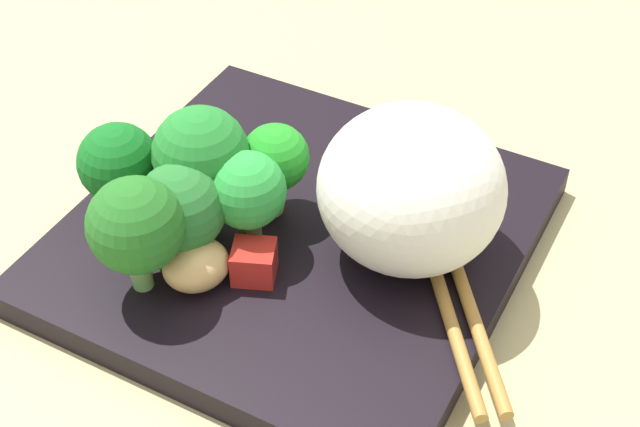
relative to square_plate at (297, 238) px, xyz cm
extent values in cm
cube|color=tan|center=(0.00, 0.00, -1.91)|extent=(110.00, 110.00, 2.00)
cube|color=black|center=(0.00, 0.00, 0.00)|extent=(25.72, 25.72, 1.81)
ellipsoid|color=white|center=(1.41, -6.33, 5.43)|extent=(12.13, 12.26, 9.04)
cylinder|color=#7FB652|center=(-5.32, 4.22, 2.05)|extent=(1.85, 1.55, 2.47)
sphere|color=#266A2D|center=(-5.22, 4.07, 4.61)|extent=(4.97, 4.97, 4.97)
cylinder|color=#6BA756|center=(-8.18, 4.88, 2.41)|extent=(1.56, 1.46, 3.07)
sphere|color=#226621|center=(-8.14, 4.62, 5.47)|extent=(5.13, 5.13, 5.13)
cylinder|color=#649047|center=(-2.60, 1.41, 2.14)|extent=(1.67, 1.57, 2.55)
sphere|color=green|center=(-2.51, 1.58, 4.91)|extent=(4.35, 4.35, 4.35)
cylinder|color=#80BA4F|center=(0.60, 1.93, 2.20)|extent=(2.47, 2.49, 2.83)
sphere|color=#228D23|center=(0.80, 1.83, 4.77)|extent=(3.91, 3.91, 3.91)
cylinder|color=#73BF5B|center=(-2.27, 4.81, 2.46)|extent=(2.16, 1.80, 3.29)
sphere|color=#21772B|center=(-2.13, 4.78, 5.87)|extent=(5.41, 5.41, 5.41)
cylinder|color=#59A047|center=(-3.84, 9.32, 1.88)|extent=(1.69, 2.02, 2.22)
sphere|color=#13601E|center=(-3.76, 9.47, 4.49)|extent=(4.69, 4.69, 4.69)
cylinder|color=orange|center=(0.14, 5.77, 1.15)|extent=(3.00, 3.00, 0.50)
cylinder|color=orange|center=(-0.62, 8.53, 1.12)|extent=(3.68, 3.68, 0.42)
cylinder|color=orange|center=(1.89, 7.17, 1.27)|extent=(2.52, 2.52, 0.74)
cylinder|color=orange|center=(2.59, 4.51, 1.29)|extent=(2.84, 2.84, 0.76)
cylinder|color=orange|center=(-6.62, 8.01, 1.16)|extent=(2.64, 2.64, 0.52)
cube|color=red|center=(-3.45, 7.11, 1.54)|extent=(2.91, 2.26, 1.26)
cube|color=red|center=(-4.52, 0.03, 1.93)|extent=(2.93, 3.01, 2.04)
ellipsoid|color=tan|center=(-6.50, 2.40, 2.24)|extent=(4.87, 4.74, 2.68)
cylinder|color=#A27636|center=(2.84, -8.22, 1.27)|extent=(19.50, 15.07, 0.73)
cylinder|color=#A27636|center=(2.09, -7.24, 1.27)|extent=(19.50, 15.07, 0.73)
camera|label=1|loc=(-33.32, -20.54, 37.57)|focal=51.90mm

